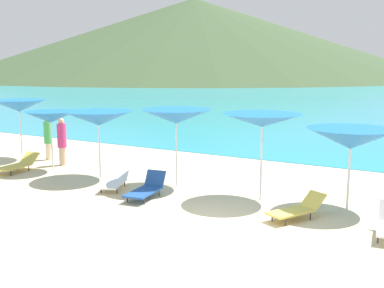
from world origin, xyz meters
The scene contains 14 objects.
ground_plane centered at (0.00, 10.00, -0.15)m, with size 50.00×100.00×0.30m, color beige.
headland_hill centered at (-68.39, 116.83, 11.52)m, with size 137.62×137.62×23.04m, color #384C2D.
umbrella_0 centered at (-10.24, 3.61, 2.11)m, with size 2.11×2.11×2.34m.
umbrella_1 centered at (-7.61, 2.73, 1.90)m, with size 1.94×1.94×2.10m.
umbrella_2 centered at (-5.40, 2.70, 1.98)m, with size 2.31×2.31×2.22m.
umbrella_3 centered at (-2.66, 3.06, 2.15)m, with size 2.13×2.13×2.37m.
umbrella_4 centered at (0.13, 2.99, 2.20)m, with size 2.19×2.19×2.39m.
umbrella_5 centered at (2.41, 3.31, 1.84)m, with size 2.43×2.43×2.10m.
lounge_chair_0 centered at (-8.55, 2.02, 0.26)m, with size 0.76×1.69×0.57m.
lounge_chair_1 centered at (-4.14, 1.92, 0.22)m, with size 1.14×1.70×0.47m.
lounge_chair_2 centered at (1.55, 1.86, 0.26)m, with size 1.17×1.63×0.57m.
lounge_chair_7 centered at (-2.71, 1.56, 0.26)m, with size 0.83×1.63×0.66m.
beachgoer_0 centered at (-9.23, 4.07, 0.91)m, with size 0.32×0.32×1.71m.
beachgoer_2 centered at (-7.99, 3.58, 0.94)m, with size 0.33×0.33×1.77m.
Camera 1 is at (5.06, -9.09, 3.68)m, focal length 45.09 mm.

